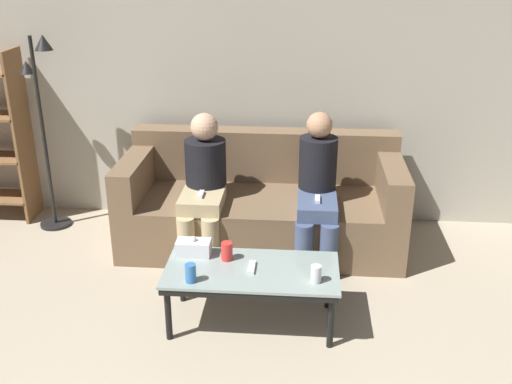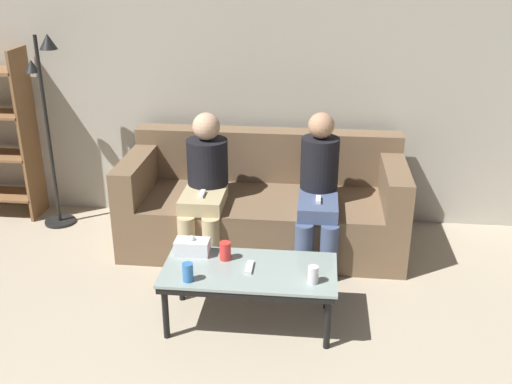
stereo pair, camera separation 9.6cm
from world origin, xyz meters
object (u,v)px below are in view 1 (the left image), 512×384
(standing_lamp, at_px, (43,114))
(cup_near_left, at_px, (227,251))
(cup_far_center, at_px, (316,274))
(game_remote, at_px, (252,267))
(coffee_table, at_px, (252,274))
(seated_person_mid_left, at_px, (317,186))
(couch, at_px, (262,205))
(tissue_box, at_px, (194,248))
(cup_near_right, at_px, (191,273))
(seated_person_left_end, at_px, (204,182))

(standing_lamp, bearing_deg, cup_near_left, -36.39)
(cup_far_center, distance_m, game_remote, 0.41)
(coffee_table, distance_m, seated_person_mid_left, 1.03)
(couch, xyz_separation_m, game_remote, (0.02, -1.15, 0.09))
(game_remote, bearing_deg, standing_lamp, 144.00)
(couch, relative_size, game_remote, 14.46)
(tissue_box, bearing_deg, coffee_table, -21.29)
(coffee_table, bearing_deg, cup_near_left, 148.07)
(cup_near_right, xyz_separation_m, game_remote, (0.35, 0.18, -0.05))
(cup_near_left, xyz_separation_m, standing_lamp, (-1.63, 1.20, 0.54))
(standing_lamp, bearing_deg, couch, -5.13)
(couch, height_order, cup_far_center, couch)
(cup_far_center, relative_size, seated_person_mid_left, 0.10)
(cup_near_right, height_order, seated_person_mid_left, seated_person_mid_left)
(coffee_table, relative_size, tissue_box, 4.90)
(couch, distance_m, cup_near_right, 1.38)
(cup_near_right, relative_size, tissue_box, 0.53)
(seated_person_left_end, xyz_separation_m, seated_person_mid_left, (0.85, -0.02, 0.00))
(cup_near_right, distance_m, seated_person_left_end, 1.12)
(cup_near_left, xyz_separation_m, game_remote, (0.17, -0.10, -0.05))
(tissue_box, bearing_deg, seated_person_left_end, 94.09)
(tissue_box, xyz_separation_m, game_remote, (0.39, -0.15, -0.04))
(game_remote, bearing_deg, couch, 90.88)
(coffee_table, bearing_deg, seated_person_left_end, 115.55)
(couch, xyz_separation_m, tissue_box, (-0.37, -1.00, 0.13))
(game_remote, height_order, seated_person_left_end, seated_person_left_end)
(game_remote, distance_m, seated_person_left_end, 1.05)
(game_remote, relative_size, seated_person_mid_left, 0.13)
(cup_near_right, xyz_separation_m, tissue_box, (-0.04, 0.33, -0.01))
(cup_far_center, xyz_separation_m, tissue_box, (-0.78, 0.28, -0.00))
(tissue_box, height_order, standing_lamp, standing_lamp)
(cup_far_center, bearing_deg, seated_person_mid_left, 89.07)
(tissue_box, relative_size, game_remote, 1.47)
(cup_near_right, bearing_deg, coffee_table, 27.64)
(coffee_table, distance_m, cup_near_right, 0.40)
(cup_far_center, distance_m, seated_person_mid_left, 1.05)
(standing_lamp, bearing_deg, coffee_table, -36.00)
(cup_near_left, bearing_deg, seated_person_left_end, 108.59)
(couch, bearing_deg, cup_near_right, -103.90)
(couch, height_order, game_remote, couch)
(couch, bearing_deg, tissue_box, -110.47)
(game_remote, bearing_deg, cup_near_right, -152.36)
(cup_near_left, distance_m, cup_near_right, 0.34)
(coffee_table, relative_size, standing_lamp, 0.67)
(standing_lamp, bearing_deg, game_remote, -36.00)
(cup_far_center, relative_size, tissue_box, 0.49)
(cup_near_right, relative_size, cup_far_center, 1.06)
(game_remote, bearing_deg, seated_person_mid_left, 65.83)
(cup_far_center, bearing_deg, cup_near_left, 157.70)
(cup_near_left, bearing_deg, seated_person_mid_left, 54.53)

